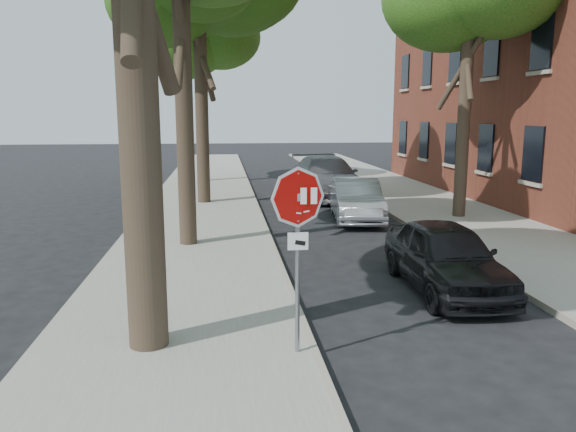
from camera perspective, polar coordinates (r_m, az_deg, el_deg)
name	(u,v)px	position (r m, az deg, el deg)	size (l,w,h in m)	color
ground	(346,357)	(8.29, 5.89, -14.05)	(120.00, 120.00, 0.00)	black
sidewalk_left	(200,212)	(19.66, -8.96, 0.38)	(4.00, 55.00, 0.12)	gray
sidewalk_right	(436,208)	(21.10, 14.77, 0.83)	(4.00, 55.00, 0.12)	gray
curb_left	(259,211)	(19.69, -2.99, 0.51)	(0.12, 55.00, 0.13)	#9E9384
curb_right	(381,209)	(20.44, 9.42, 0.75)	(0.12, 55.00, 0.13)	#9E9384
stop_sign	(298,224)	(7.54, 1.01, -0.86)	(0.76, 0.34, 2.61)	gray
tree_far	(198,34)	(28.74, -9.14, 17.79)	(5.29, 4.91, 9.33)	black
car_a	(446,257)	(11.38, 15.74, -3.98)	(1.60, 3.97, 1.35)	black
car_b	(356,200)	(18.30, 6.94, 1.65)	(1.43, 4.11, 1.35)	#93959A
car_c	(327,177)	(23.36, 3.93, 3.96)	(2.34, 5.76, 1.67)	#525056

